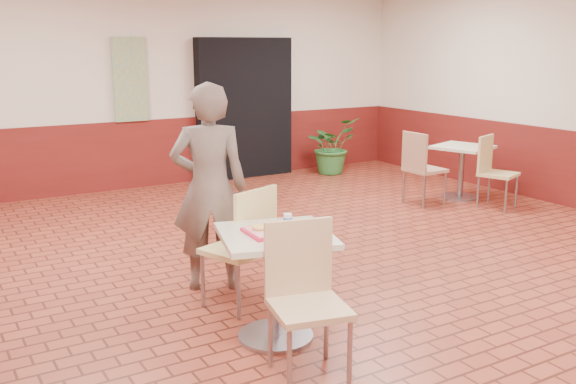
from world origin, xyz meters
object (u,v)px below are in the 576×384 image
main_table (276,268)px  paper_cup (288,219)px  ring_donut (259,227)px  second_table (462,163)px  customer (209,188)px  serving_tray (275,231)px  chair_second_front (493,168)px  chair_second_left (421,164)px  chair_main_front (305,291)px  chair_main_back (245,242)px  potted_plant (331,146)px  long_john_donut (286,226)px

main_table → paper_cup: size_ratio=10.03×
ring_donut → paper_cup: size_ratio=1.27×
ring_donut → second_table: 5.12m
customer → second_table: customer is taller
main_table → ring_donut: bearing=152.4°
customer → second_table: 4.59m
serving_tray → chair_second_front: 4.80m
chair_second_left → chair_main_front: bearing=127.8°
chair_main_back → chair_second_left: (3.58, 1.91, -0.02)m
serving_tray → second_table: bearing=29.8°
paper_cup → second_table: (4.25, 2.45, -0.37)m
chair_second_front → potted_plant: bearing=80.2°
second_table → main_table: bearing=-150.2°
chair_main_front → customer: 1.72m
second_table → chair_second_left: chair_second_left is taller
serving_tray → ring_donut: (-0.10, 0.05, 0.03)m
customer → ring_donut: customer is taller
ring_donut → chair_second_left: chair_second_left is taller
main_table → chair_main_front: bearing=-98.4°
chair_main_back → customer: 0.66m
main_table → paper_cup: bearing=24.0°
chair_main_front → potted_plant: size_ratio=1.08×
serving_tray → chair_main_back: bearing=84.3°
customer → paper_cup: size_ratio=22.47×
serving_tray → chair_second_left: size_ratio=0.42×
serving_tray → chair_second_left: chair_second_left is taller
chair_second_left → potted_plant: bearing=-5.8°
ring_donut → serving_tray: bearing=-27.6°
main_table → second_table: 5.05m
potted_plant → customer: bearing=-135.8°
main_table → long_john_donut: bearing=-10.8°
chair_main_back → long_john_donut: 0.68m
customer → second_table: bearing=-139.6°
serving_tray → paper_cup: bearing=24.0°
chair_second_left → chair_second_front: size_ratio=1.04×
chair_main_front → long_john_donut: bearing=85.5°
main_table → chair_main_front: chair_main_front is taller
long_john_donut → chair_second_left: size_ratio=0.14×
main_table → potted_plant: 6.20m
customer → chair_main_back: bearing=117.9°
serving_tray → potted_plant: potted_plant is taller
main_table → customer: size_ratio=0.45×
chair_main_front → paper_cup: bearing=82.0°
second_table → customer: bearing=-163.0°
main_table → ring_donut: ring_donut is taller
main_table → paper_cup: paper_cup is taller
customer → paper_cup: (0.12, -1.11, -0.03)m
long_john_donut → potted_plant: 6.17m
chair_main_back → chair_second_left: bearing=-172.2°
main_table → potted_plant: (3.83, 4.88, -0.08)m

